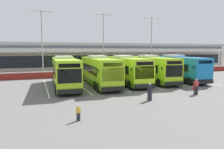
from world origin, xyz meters
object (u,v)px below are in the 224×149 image
at_px(coach_bus_leftmost, 65,73).
at_px(coach_bus_right_centre, 151,69).
at_px(pedestrian_in_dark_coat, 150,91).
at_px(lamp_post_east, 151,41).
at_px(lamp_post_west, 42,39).
at_px(coach_bus_left_centre, 99,71).
at_px(coach_bus_centre, 125,70).
at_px(coach_bus_rightmost, 177,68).
at_px(pedestrian_with_handbag, 196,86).
at_px(pedestrian_child, 78,113).
at_px(lamp_post_centre, 103,40).

distance_m(coach_bus_leftmost, coach_bus_right_centre, 12.37).
distance_m(coach_bus_right_centre, pedestrian_in_dark_coat, 12.23).
bearing_deg(lamp_post_east, coach_bus_leftmost, -148.28).
distance_m(coach_bus_right_centre, lamp_post_west, 18.53).
bearing_deg(coach_bus_left_centre, coach_bus_centre, 7.11).
distance_m(coach_bus_leftmost, lamp_post_west, 12.41).
relative_size(coach_bus_centre, coach_bus_rightmost, 1.00).
bearing_deg(coach_bus_leftmost, coach_bus_left_centre, -1.49).
distance_m(pedestrian_with_handbag, pedestrian_child, 13.48).
height_order(pedestrian_with_handbag, lamp_post_east, lamp_post_east).
distance_m(coach_bus_leftmost, lamp_post_centre, 14.65).
bearing_deg(coach_bus_rightmost, lamp_post_centre, 128.14).
bearing_deg(coach_bus_rightmost, pedestrian_child, -142.17).
bearing_deg(lamp_post_west, pedestrian_child, -86.98).
relative_size(coach_bus_rightmost, pedestrian_with_handbag, 7.57).
bearing_deg(lamp_post_west, coach_bus_rightmost, -29.82).
height_order(coach_bus_left_centre, coach_bus_right_centre, same).
bearing_deg(lamp_post_east, pedestrian_in_dark_coat, -120.16).
xyz_separation_m(coach_bus_leftmost, pedestrian_in_dark_coat, (6.23, -9.81, -0.91)).
distance_m(coach_bus_centre, coach_bus_right_centre, 4.12).
distance_m(coach_bus_left_centre, lamp_post_east, 18.94).
bearing_deg(coach_bus_centre, lamp_post_east, 47.03).
relative_size(coach_bus_leftmost, coach_bus_right_centre, 1.00).
bearing_deg(pedestrian_child, lamp_post_centre, 68.93).
xyz_separation_m(coach_bus_left_centre, pedestrian_in_dark_coat, (1.88, -9.70, -0.91)).
bearing_deg(pedestrian_child, coach_bus_left_centre, 68.23).
relative_size(coach_bus_left_centre, pedestrian_child, 12.20).
bearing_deg(coach_bus_leftmost, pedestrian_child, -93.73).
bearing_deg(pedestrian_in_dark_coat, lamp_post_centre, 83.86).
bearing_deg(coach_bus_leftmost, coach_bus_right_centre, 3.39).
relative_size(coach_bus_centre, lamp_post_centre, 1.11).
bearing_deg(coach_bus_leftmost, pedestrian_with_handbag, -37.11).
relative_size(pedestrian_in_dark_coat, lamp_post_west, 0.15).
bearing_deg(coach_bus_right_centre, lamp_post_centre, 110.55).
bearing_deg(pedestrian_in_dark_coat, coach_bus_left_centre, 100.98).
xyz_separation_m(coach_bus_rightmost, pedestrian_in_dark_coat, (-10.52, -10.35, -0.91)).
xyz_separation_m(coach_bus_leftmost, coach_bus_right_centre, (12.35, 0.73, 0.00)).
bearing_deg(pedestrian_with_handbag, pedestrian_in_dark_coat, -172.67).
height_order(coach_bus_leftmost, coach_bus_left_centre, same).
relative_size(pedestrian_with_handbag, lamp_post_centre, 0.15).
bearing_deg(lamp_post_west, lamp_post_centre, -1.55).
distance_m(pedestrian_in_dark_coat, lamp_post_centre, 21.70).
xyz_separation_m(coach_bus_right_centre, coach_bus_rightmost, (4.40, -0.20, 0.00)).
bearing_deg(pedestrian_in_dark_coat, lamp_post_west, 111.58).
height_order(coach_bus_centre, pedestrian_with_handbag, coach_bus_centre).
relative_size(coach_bus_centre, lamp_post_west, 1.11).
bearing_deg(lamp_post_west, coach_bus_leftmost, -79.30).
bearing_deg(coach_bus_left_centre, lamp_post_centre, 69.75).
relative_size(coach_bus_leftmost, pedestrian_with_handbag, 7.57).
bearing_deg(coach_bus_left_centre, lamp_post_west, 119.50).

